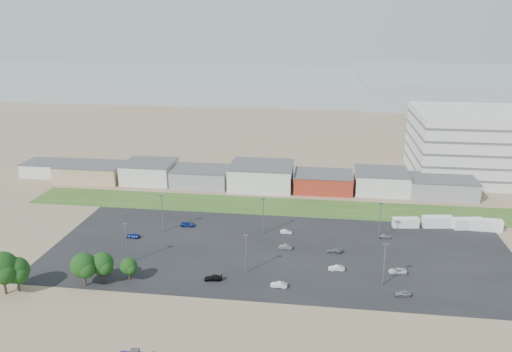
% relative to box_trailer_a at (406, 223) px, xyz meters
% --- Properties ---
extents(ground, '(700.00, 700.00, 0.00)m').
position_rel_box_trailer_a_xyz_m(ground, '(-40.01, -40.52, -1.39)').
color(ground, '#846D54').
rests_on(ground, ground).
extents(parking_lot, '(120.00, 50.00, 0.01)m').
position_rel_box_trailer_a_xyz_m(parking_lot, '(-35.01, -20.52, -1.39)').
color(parking_lot, black).
rests_on(parking_lot, ground).
extents(grass_strip, '(160.00, 16.00, 0.02)m').
position_rel_box_trailer_a_xyz_m(grass_strip, '(-40.01, 11.48, -1.38)').
color(grass_strip, '#2D4B1C').
rests_on(grass_strip, ground).
extents(hills_backdrop, '(700.00, 200.00, 9.00)m').
position_rel_box_trailer_a_xyz_m(hills_backdrop, '(-0.01, 274.48, 3.11)').
color(hills_backdrop, gray).
rests_on(hills_backdrop, ground).
extents(building_row, '(170.00, 20.00, 8.00)m').
position_rel_box_trailer_a_xyz_m(building_row, '(-57.01, 30.48, 2.61)').
color(building_row, silver).
rests_on(building_row, ground).
extents(box_trailer_a, '(7.65, 3.27, 2.78)m').
position_rel_box_trailer_a_xyz_m(box_trailer_a, '(0.00, 0.00, 0.00)').
color(box_trailer_a, silver).
rests_on(box_trailer_a, ground).
extents(box_trailer_b, '(8.84, 3.89, 3.20)m').
position_rel_box_trailer_a_xyz_m(box_trailer_b, '(9.16, 1.37, 0.21)').
color(box_trailer_b, silver).
rests_on(box_trailer_b, ground).
extents(box_trailer_c, '(8.64, 3.87, 3.13)m').
position_rel_box_trailer_a_xyz_m(box_trailer_c, '(17.67, 1.20, 0.17)').
color(box_trailer_c, silver).
rests_on(box_trailer_c, ground).
extents(box_trailer_d, '(8.68, 3.07, 3.21)m').
position_rel_box_trailer_a_xyz_m(box_trailer_d, '(22.51, 0.81, 0.22)').
color(box_trailer_d, silver).
rests_on(box_trailer_d, ground).
extents(tree_far_left, '(7.51, 7.51, 11.26)m').
position_rel_box_trailer_a_xyz_m(tree_far_left, '(-92.93, -49.62, 4.24)').
color(tree_far_left, black).
rests_on(tree_far_left, ground).
extents(tree_left, '(6.18, 6.18, 9.27)m').
position_rel_box_trailer_a_xyz_m(tree_left, '(-90.58, -48.29, 3.24)').
color(tree_left, black).
rests_on(tree_left, ground).
extents(tree_mid, '(6.06, 6.06, 9.10)m').
position_rel_box_trailer_a_xyz_m(tree_mid, '(-77.14, -43.99, 3.16)').
color(tree_mid, black).
rests_on(tree_mid, ground).
extents(tree_right, '(5.55, 5.55, 8.33)m').
position_rel_box_trailer_a_xyz_m(tree_right, '(-73.69, -41.80, 2.77)').
color(tree_right, black).
rests_on(tree_right, ground).
extents(tree_near, '(4.25, 4.25, 6.38)m').
position_rel_box_trailer_a_xyz_m(tree_near, '(-68.08, -40.23, 1.80)').
color(tree_near, black).
rests_on(tree_near, ground).
extents(lightpole_front_l, '(1.23, 0.51, 10.50)m').
position_rel_box_trailer_a_xyz_m(lightpole_front_l, '(-71.66, -32.01, 3.86)').
color(lightpole_front_l, slate).
rests_on(lightpole_front_l, ground).
extents(lightpole_front_m, '(1.15, 0.48, 9.77)m').
position_rel_box_trailer_a_xyz_m(lightpole_front_m, '(-41.81, -32.86, 3.49)').
color(lightpole_front_m, slate).
rests_on(lightpole_front_m, ground).
extents(lightpole_front_r, '(1.21, 0.50, 10.27)m').
position_rel_box_trailer_a_xyz_m(lightpole_front_r, '(-10.06, -34.51, 3.75)').
color(lightpole_front_r, slate).
rests_on(lightpole_front_r, ground).
extents(lightpole_back_l, '(1.29, 0.54, 10.93)m').
position_rel_box_trailer_a_xyz_m(lightpole_back_l, '(-68.86, -12.34, 4.07)').
color(lightpole_back_l, slate).
rests_on(lightpole_back_l, ground).
extents(lightpole_back_m, '(1.23, 0.51, 10.48)m').
position_rel_box_trailer_a_xyz_m(lightpole_back_m, '(-40.50, -10.06, 3.85)').
color(lightpole_back_m, slate).
rests_on(lightpole_back_m, ground).
extents(lightpole_back_r, '(1.24, 0.52, 10.56)m').
position_rel_box_trailer_a_xyz_m(lightpole_back_r, '(-8.61, -9.68, 3.89)').
color(lightpole_back_r, slate).
rests_on(lightpole_back_r, ground).
extents(parked_car_0, '(4.53, 2.49, 1.20)m').
position_rel_box_trailer_a_xyz_m(parked_car_0, '(-5.98, -28.52, -0.79)').
color(parked_car_0, silver).
rests_on(parked_car_0, ground).
extents(parked_car_1, '(3.95, 1.74, 1.26)m').
position_rel_box_trailer_a_xyz_m(parked_car_1, '(-20.36, -29.14, -0.76)').
color(parked_car_1, silver).
rests_on(parked_car_1, ground).
extents(parked_car_2, '(3.67, 1.83, 1.20)m').
position_rel_box_trailer_a_xyz_m(parked_car_2, '(-6.20, -38.78, -0.79)').
color(parked_car_2, '#A5A5AA').
rests_on(parked_car_2, ground).
extents(parked_car_3, '(4.36, 2.23, 1.21)m').
position_rel_box_trailer_a_xyz_m(parked_car_3, '(-48.83, -37.64, -0.78)').
color(parked_car_3, black).
rests_on(parked_car_3, ground).
extents(parked_car_5, '(3.94, 1.92, 1.30)m').
position_rel_box_trailer_a_xyz_m(parked_car_5, '(-75.93, -17.75, -0.74)').
color(parked_car_5, navy).
rests_on(parked_car_5, ground).
extents(parked_car_7, '(3.70, 1.43, 1.20)m').
position_rel_box_trailer_a_xyz_m(parked_car_7, '(-33.48, -19.04, -0.79)').
color(parked_car_7, '#595B5E').
rests_on(parked_car_7, ground).
extents(parked_car_8, '(3.29, 1.47, 1.10)m').
position_rel_box_trailer_a_xyz_m(parked_car_8, '(-6.72, -8.67, -0.84)').
color(parked_car_8, '#A5A5AA').
rests_on(parked_car_8, ground).
extents(parked_car_9, '(4.37, 2.24, 1.18)m').
position_rel_box_trailer_a_xyz_m(parked_car_9, '(-62.95, -7.92, -0.80)').
color(parked_car_9, navy).
rests_on(parked_car_9, ground).
extents(parked_car_10, '(3.95, 1.75, 1.13)m').
position_rel_box_trailer_a_xyz_m(parked_car_10, '(-75.83, -38.08, -0.83)').
color(parked_car_10, '#595B5E').
rests_on(parked_car_10, ground).
extents(parked_car_11, '(3.36, 1.22, 1.10)m').
position_rel_box_trailer_a_xyz_m(parked_car_11, '(-34.00, -9.27, -0.84)').
color(parked_car_11, silver).
rests_on(parked_car_11, ground).
extents(parked_car_12, '(4.03, 1.89, 1.14)m').
position_rel_box_trailer_a_xyz_m(parked_car_12, '(-20.81, -19.38, -0.82)').
color(parked_car_12, '#595B5E').
rests_on(parked_car_12, ground).
extents(parked_car_13, '(3.84, 1.50, 1.25)m').
position_rel_box_trailer_a_xyz_m(parked_car_13, '(-33.43, -38.74, -0.77)').
color(parked_car_13, silver).
rests_on(parked_car_13, ground).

